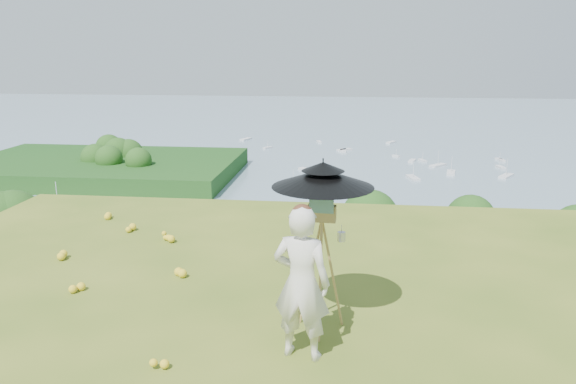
# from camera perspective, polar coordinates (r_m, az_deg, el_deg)

# --- Properties ---
(shoreline_tier) EXTENTS (170.00, 28.00, 8.00)m
(shoreline_tier) POSITION_cam_1_polar(r_m,az_deg,el_deg) (88.54, 6.05, -12.08)
(shoreline_tier) COLOR #665F52
(shoreline_tier) RESTS_ON bay_water
(bay_water) EXTENTS (700.00, 700.00, 0.00)m
(bay_water) POSITION_cam_1_polar(r_m,az_deg,el_deg) (247.23, 6.51, 5.51)
(bay_water) COLOR #7396A5
(bay_water) RESTS_ON ground
(peninsula) EXTENTS (90.00, 60.00, 12.00)m
(peninsula) POSITION_cam_1_polar(r_m,az_deg,el_deg) (179.05, -18.35, 3.17)
(peninsula) COLOR #103C12
(peninsula) RESTS_ON bay_water
(slope_trees) EXTENTS (110.00, 50.00, 6.00)m
(slope_trees) POSITION_cam_1_polar(r_m,az_deg,el_deg) (43.39, 6.17, -10.54)
(slope_trees) COLOR #1E4916
(slope_trees) RESTS_ON forest_slope
(harbor_town) EXTENTS (110.00, 22.00, 5.00)m
(harbor_town) POSITION_cam_1_polar(r_m,az_deg,el_deg) (85.87, 6.17, -8.18)
(harbor_town) COLOR beige
(harbor_town) RESTS_ON shoreline_tier
(moored_boats) EXTENTS (140.00, 140.00, 0.70)m
(moored_boats) POSITION_cam_1_polar(r_m,az_deg,el_deg) (169.92, 2.19, 1.73)
(moored_boats) COLOR silver
(moored_boats) RESTS_ON bay_water
(painter) EXTENTS (0.67, 0.51, 1.64)m
(painter) POSITION_cam_1_polar(r_m,az_deg,el_deg) (5.79, 1.39, -9.23)
(painter) COLOR silver
(painter) RESTS_ON ground
(field_easel) EXTENTS (0.66, 0.66, 1.62)m
(field_easel) POSITION_cam_1_polar(r_m,az_deg,el_deg) (6.32, 3.39, -7.27)
(field_easel) COLOR olive
(field_easel) RESTS_ON ground
(sun_umbrella) EXTENTS (1.26, 1.26, 0.67)m
(sun_umbrella) POSITION_cam_1_polar(r_m,az_deg,el_deg) (6.09, 3.55, 0.36)
(sun_umbrella) COLOR black
(sun_umbrella) RESTS_ON field_easel
(painter_cap) EXTENTS (0.25, 0.29, 0.10)m
(painter_cap) POSITION_cam_1_polar(r_m,az_deg,el_deg) (5.53, 1.43, -1.84)
(painter_cap) COLOR #C96E7B
(painter_cap) RESTS_ON painter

